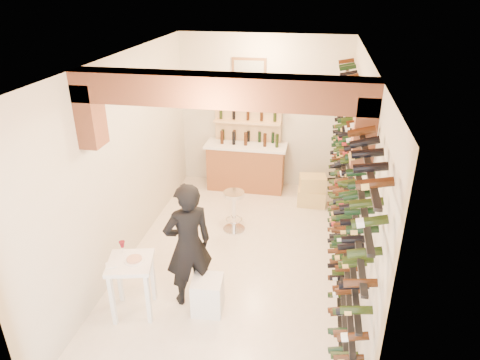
% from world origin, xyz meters
% --- Properties ---
extents(ground, '(6.00, 6.00, 0.00)m').
position_xyz_m(ground, '(0.00, 0.00, 0.00)').
color(ground, silver).
rests_on(ground, ground).
extents(room_shell, '(3.52, 6.02, 3.21)m').
position_xyz_m(room_shell, '(0.00, -0.26, 2.25)').
color(room_shell, beige).
rests_on(room_shell, ground).
extents(wine_rack, '(0.32, 5.70, 2.56)m').
position_xyz_m(wine_rack, '(1.53, 0.00, 1.55)').
color(wine_rack, black).
rests_on(wine_rack, ground).
extents(back_counter, '(1.70, 0.62, 1.29)m').
position_xyz_m(back_counter, '(-0.30, 2.65, 0.53)').
color(back_counter, brown).
rests_on(back_counter, ground).
extents(back_shelving, '(1.40, 0.31, 2.73)m').
position_xyz_m(back_shelving, '(-0.30, 2.89, 1.17)').
color(back_shelving, '#E1B67E').
rests_on(back_shelving, ground).
extents(tasting_table, '(0.69, 0.69, 1.00)m').
position_xyz_m(tasting_table, '(-1.15, -1.41, 0.68)').
color(tasting_table, white).
rests_on(tasting_table, ground).
extents(white_stool, '(0.43, 0.43, 0.51)m').
position_xyz_m(white_stool, '(-0.17, -1.21, 0.25)').
color(white_stool, white).
rests_on(white_stool, ground).
extents(person, '(0.80, 0.74, 1.82)m').
position_xyz_m(person, '(-0.46, -1.04, 0.91)').
color(person, black).
rests_on(person, ground).
extents(chrome_barstool, '(0.40, 0.40, 0.77)m').
position_xyz_m(chrome_barstool, '(-0.22, 0.90, 0.44)').
color(chrome_barstool, silver).
rests_on(chrome_barstool, ground).
extents(crate_lower, '(0.56, 0.39, 0.33)m').
position_xyz_m(crate_lower, '(1.13, 2.14, 0.17)').
color(crate_lower, '#D2B973').
rests_on(crate_lower, ground).
extents(crate_upper, '(0.55, 0.42, 0.30)m').
position_xyz_m(crate_upper, '(1.13, 2.14, 0.48)').
color(crate_upper, '#D2B973').
rests_on(crate_upper, crate_lower).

